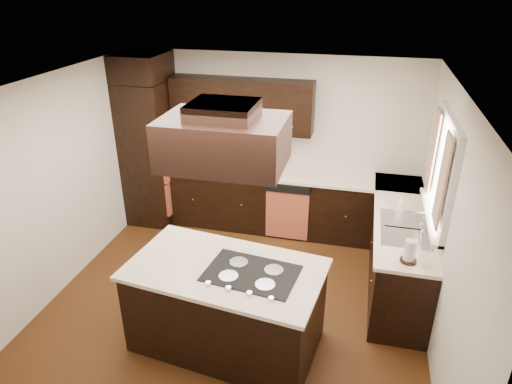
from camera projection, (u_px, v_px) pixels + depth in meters
floor at (236, 302)px, 5.32m from camera, size 4.20×4.20×0.02m
ceiling at (230, 86)px, 4.23m from camera, size 4.20×4.20×0.02m
wall_back at (274, 142)px, 6.62m from camera, size 4.20×0.02×2.50m
wall_front at (141, 354)px, 2.92m from camera, size 4.20×0.02×2.50m
wall_left at (57, 186)px, 5.22m from camera, size 0.02×4.20×2.50m
wall_right at (447, 231)px, 4.32m from camera, size 0.02×4.20×2.50m
oven_column at (150, 153)px, 6.73m from camera, size 0.65×0.75×2.12m
wall_oven_face at (172, 151)px, 6.63m from camera, size 0.05×0.62×0.78m
base_cabinets_back at (271, 201)px, 6.69m from camera, size 2.93×0.60×0.88m
base_cabinets_right at (398, 249)px, 5.53m from camera, size 0.60×2.40×0.88m
countertop_back at (271, 172)px, 6.48m from camera, size 2.93×0.63×0.04m
countertop_right at (402, 215)px, 5.33m from camera, size 0.63×2.40×0.04m
upper_cabinets at (242, 105)px, 6.31m from camera, size 2.00×0.34×0.72m
dishwasher_front at (287, 215)px, 6.39m from camera, size 0.60×0.05×0.72m
window_frame at (443, 170)px, 4.64m from camera, size 0.06×1.32×1.12m
window_pane at (446, 170)px, 4.63m from camera, size 0.00×1.20×1.00m
curtain_left at (442, 181)px, 4.26m from camera, size 0.02×0.34×0.90m
curtain_right at (433, 150)px, 5.00m from camera, size 0.02×0.34×0.90m
sink_rim at (405, 228)px, 5.01m from camera, size 0.52×0.84×0.01m
island at (226, 307)px, 4.55m from camera, size 1.90×1.20×0.88m
island_top at (225, 269)px, 4.35m from camera, size 1.98×1.27×0.04m
cooktop at (251, 273)px, 4.25m from camera, size 0.91×0.67×0.01m
range_hood at (224, 142)px, 3.88m from camera, size 1.05×0.72×0.42m
hood_duct at (223, 110)px, 3.76m from camera, size 0.55×0.50×0.13m
blender_base at (187, 162)px, 6.65m from camera, size 0.15×0.15×0.10m
blender_pitcher at (186, 151)px, 6.57m from camera, size 0.13×0.13×0.26m
spice_rack at (226, 159)px, 6.50m from camera, size 0.35×0.20×0.28m
mixing_bowl at (194, 162)px, 6.69m from camera, size 0.29×0.29×0.07m
soap_bottle at (400, 203)px, 5.37m from camera, size 0.08×0.08×0.18m
paper_towel at (410, 251)px, 4.39m from camera, size 0.12×0.12×0.24m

